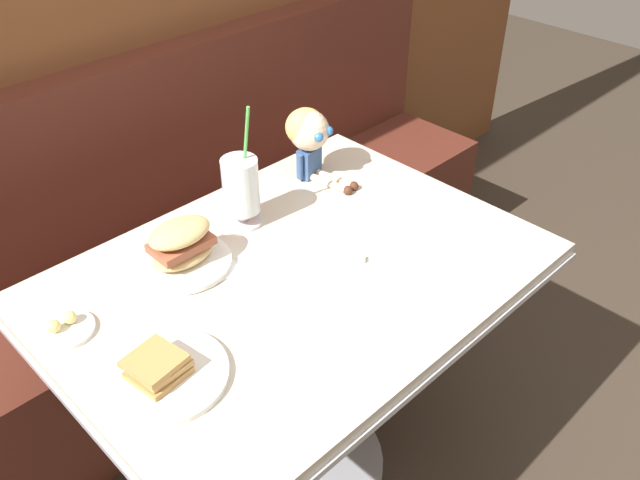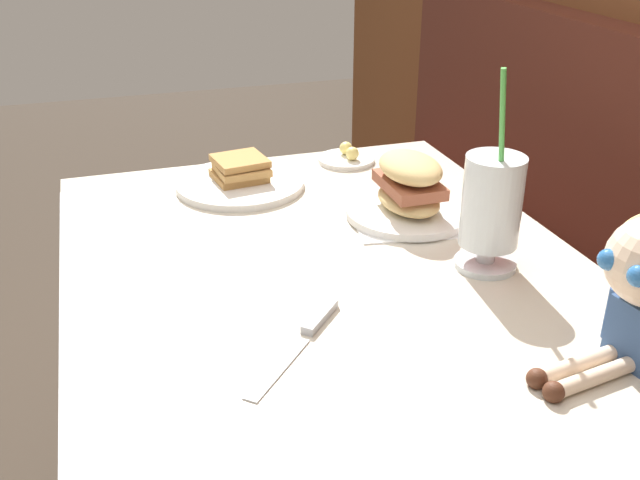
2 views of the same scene
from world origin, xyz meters
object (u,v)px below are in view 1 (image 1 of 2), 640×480
at_px(toast_plate, 162,372).
at_px(butter_knife, 361,260).
at_px(seated_doll, 309,134).
at_px(butter_saucer, 64,328).
at_px(milkshake_glass, 241,189).
at_px(sandwich_plate, 182,250).

distance_m(toast_plate, butter_knife, 0.53).
xyz_separation_m(toast_plate, seated_doll, (0.72, 0.34, 0.11)).
xyz_separation_m(butter_saucer, butter_knife, (0.60, -0.27, -0.00)).
height_order(toast_plate, seated_doll, seated_doll).
relative_size(toast_plate, milkshake_glass, 0.79).
bearing_deg(sandwich_plate, seated_doll, 10.41).
relative_size(milkshake_glass, seated_doll, 1.40).
distance_m(sandwich_plate, seated_doll, 0.50).
distance_m(milkshake_glass, butter_saucer, 0.52).
bearing_deg(butter_saucer, butter_knife, -23.86).
bearing_deg(butter_knife, butter_saucer, 156.14).
bearing_deg(toast_plate, butter_knife, -2.24).
bearing_deg(toast_plate, butter_saucer, 105.96).
relative_size(toast_plate, butter_knife, 1.35).
bearing_deg(butter_saucer, seated_doll, 7.05).
relative_size(milkshake_glass, butter_saucer, 2.63).
bearing_deg(milkshake_glass, toast_plate, -146.23).
distance_m(butter_saucer, butter_knife, 0.66).
relative_size(toast_plate, butter_saucer, 2.08).
height_order(sandwich_plate, butter_saucer, sandwich_plate).
xyz_separation_m(milkshake_glass, sandwich_plate, (-0.21, -0.04, -0.05)).
distance_m(sandwich_plate, butter_knife, 0.41).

